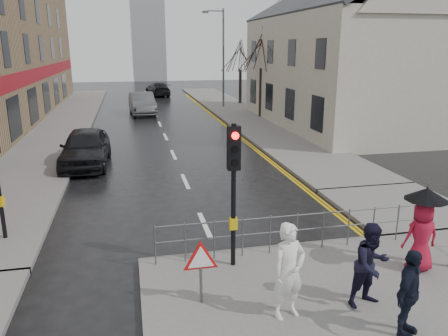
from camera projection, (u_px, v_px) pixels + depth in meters
name	position (u px, v px, depth m)	size (l,w,h in m)	color
ground	(227.00, 275.00, 10.21)	(120.00, 120.00, 0.00)	black
left_pavement	(64.00, 122.00, 30.50)	(4.00, 44.00, 0.14)	#605E5B
right_pavement	(237.00, 112.00, 35.05)	(4.00, 40.00, 0.14)	#605E5B
pavement_bridge_right	(399.00, 207.00, 14.35)	(4.00, 4.20, 0.14)	#605E5B
building_right_cream	(346.00, 52.00, 28.33)	(9.00, 16.40, 10.10)	beige
church_tower	(147.00, 20.00, 66.43)	(5.00, 5.00, 18.00)	gray
traffic_signal_near_left	(234.00, 171.00, 9.78)	(0.28, 0.27, 3.40)	black
guard_railing_front	(297.00, 224.00, 10.95)	(7.14, 0.04, 1.00)	#595B5E
warning_sign	(201.00, 262.00, 8.63)	(0.80, 0.07, 1.35)	#595B5E
street_lamp	(221.00, 52.00, 36.49)	(1.83, 0.25, 8.00)	#595B5E
tree_near	(262.00, 47.00, 31.07)	(2.40, 2.40, 6.58)	black
tree_far	(241.00, 55.00, 38.89)	(2.40, 2.40, 5.64)	black
pedestrian_a	(289.00, 271.00, 8.18)	(0.69, 0.46, 1.90)	white
pedestrian_b	(371.00, 265.00, 8.58)	(0.84, 0.66, 1.73)	black
pedestrian_with_umbrella	(423.00, 225.00, 9.88)	(0.96, 0.96, 1.99)	#A4132C
pedestrian_d	(409.00, 293.00, 7.67)	(0.97, 0.40, 1.65)	black
car_parked	(85.00, 147.00, 19.34)	(1.96, 4.86, 1.66)	black
car_mid	(142.00, 104.00, 34.14)	(1.77, 5.07, 1.67)	#474A4C
car_far	(158.00, 89.00, 46.82)	(2.00, 4.91, 1.42)	black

